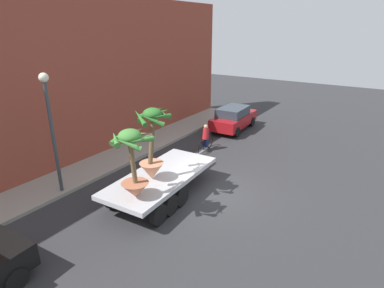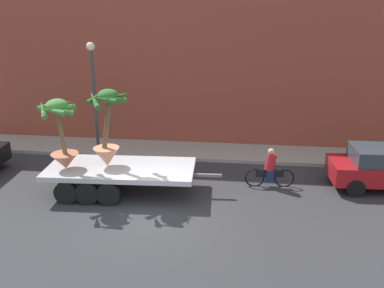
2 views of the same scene
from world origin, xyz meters
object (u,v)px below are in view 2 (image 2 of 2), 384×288
Objects in this scene: street_lamp at (93,84)px; cyclist at (270,170)px; flatbed_trailer at (114,172)px; potted_palm_rear at (107,130)px; potted_palm_middle at (61,134)px.

cyclist is at bearing -18.39° from street_lamp.
potted_palm_rear reaches higher than flatbed_trailer.
cyclist reaches higher than flatbed_trailer.
street_lamp is at bearing 117.29° from flatbed_trailer.
potted_palm_middle is 0.52× the size of street_lamp.
flatbed_trailer is 4.77m from street_lamp.
cyclist is 0.38× the size of street_lamp.
potted_palm_rear is 6.09m from cyclist.
potted_palm_rear reaches higher than cyclist.
potted_palm_middle is at bearing -87.13° from street_lamp.
street_lamp reaches higher than flatbed_trailer.
flatbed_trailer is 5.72m from cyclist.
flatbed_trailer is 2.25× the size of potted_palm_rear.
flatbed_trailer is 3.43× the size of cyclist.
flatbed_trailer is 2.28m from potted_palm_middle.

